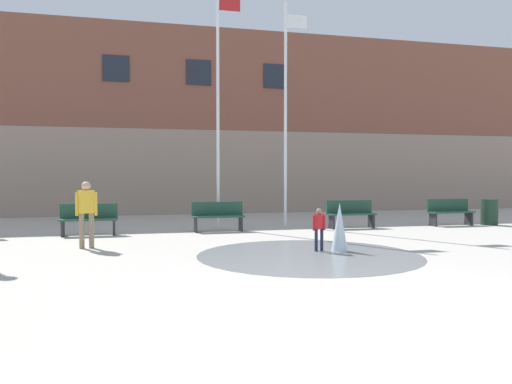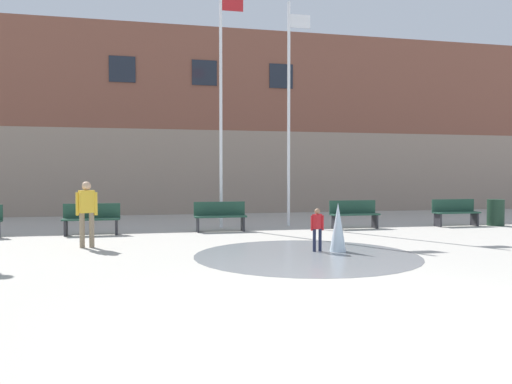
{
  "view_description": "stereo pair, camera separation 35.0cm",
  "coord_description": "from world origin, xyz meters",
  "views": [
    {
      "loc": [
        -2.88,
        -5.47,
        1.76
      ],
      "look_at": [
        0.25,
        7.12,
        1.3
      ],
      "focal_mm": 35.0,
      "sensor_mm": 36.0,
      "label": 1
    },
    {
      "loc": [
        -2.54,
        -5.55,
        1.76
      ],
      "look_at": [
        0.25,
        7.12,
        1.3
      ],
      "focal_mm": 35.0,
      "sensor_mm": 36.0,
      "label": 2
    }
  ],
  "objects": [
    {
      "name": "ground_plane",
      "position": [
        0.0,
        0.0,
        0.0
      ],
      "size": [
        100.0,
        100.0,
        0.0
      ],
      "primitive_type": "plane",
      "color": "#B2ADA3"
    },
    {
      "name": "park_bench_under_left_flagpole",
      "position": [
        -0.32,
        9.68,
        0.48
      ],
      "size": [
        1.6,
        0.44,
        0.91
      ],
      "color": "#28282D",
      "rests_on": "ground"
    },
    {
      "name": "flagpole_right",
      "position": [
        2.23,
        10.77,
        4.02
      ],
      "size": [
        0.8,
        0.1,
        7.56
      ],
      "color": "silver",
      "rests_on": "ground"
    },
    {
      "name": "park_bench_near_trashcan",
      "position": [
        4.06,
        9.54,
        0.48
      ],
      "size": [
        1.6,
        0.44,
        0.91
      ],
      "color": "#28282D",
      "rests_on": "ground"
    },
    {
      "name": "adult_watching",
      "position": [
        -3.94,
        6.95,
        0.93
      ],
      "size": [
        0.5,
        0.32,
        1.59
      ],
      "rotation": [
        0.0,
        0.0,
        -2.73
      ],
      "color": "#89755B",
      "rests_on": "ground"
    },
    {
      "name": "library_building",
      "position": [
        0.0,
        19.55,
        4.14
      ],
      "size": [
        36.0,
        6.05,
        8.29
      ],
      "color": "gray",
      "rests_on": "ground"
    },
    {
      "name": "park_bench_far_right",
      "position": [
        7.73,
        9.51,
        0.48
      ],
      "size": [
        1.6,
        0.44,
        0.91
      ],
      "color": "#28282D",
      "rests_on": "ground"
    },
    {
      "name": "flagpole_left",
      "position": [
        -0.1,
        10.77,
        4.23
      ],
      "size": [
        0.8,
        0.1,
        7.97
      ],
      "color": "silver",
      "rests_on": "ground"
    },
    {
      "name": "splash_fountain",
      "position": [
        1.25,
        4.9,
        0.25
      ],
      "size": [
        4.89,
        4.89,
        1.11
      ],
      "color": "gray",
      "rests_on": "ground"
    },
    {
      "name": "park_bench_left_of_flagpoles",
      "position": [
        -4.1,
        9.56,
        0.48
      ],
      "size": [
        1.6,
        0.44,
        0.91
      ],
      "color": "#28282D",
      "rests_on": "ground"
    },
    {
      "name": "child_in_fountain",
      "position": [
        1.25,
        5.18,
        0.58
      ],
      "size": [
        0.31,
        0.22,
        0.99
      ],
      "rotation": [
        0.0,
        0.0,
        -2.55
      ],
      "color": "#1E233D",
      "rests_on": "ground"
    },
    {
      "name": "trash_can",
      "position": [
        9.18,
        9.35,
        0.45
      ],
      "size": [
        0.56,
        0.56,
        0.9
      ],
      "primitive_type": "cylinder",
      "color": "#193323",
      "rests_on": "ground"
    }
  ]
}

